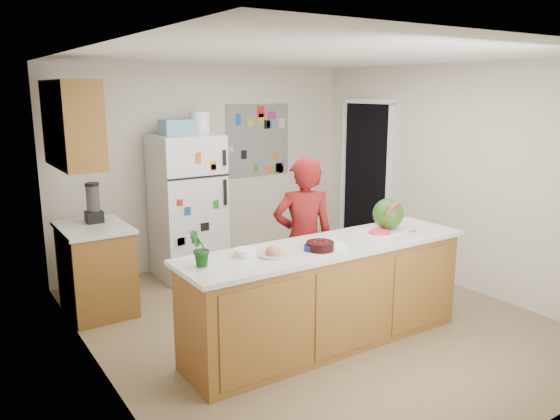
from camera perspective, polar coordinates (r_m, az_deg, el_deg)
floor at (r=5.49m, az=3.24°, el=-11.41°), size 4.00×4.50×0.02m
wall_back at (r=7.03m, az=-7.64°, el=4.51°), size 4.00×0.02×2.50m
wall_left at (r=4.26m, az=-18.87°, el=-1.28°), size 0.02×4.50×2.50m
wall_right at (r=6.50m, az=17.83°, el=3.37°), size 0.02×4.50×2.50m
ceiling at (r=5.03m, az=3.61°, el=15.84°), size 4.00×4.50×0.02m
doorway at (r=7.50m, az=9.00°, el=3.19°), size 0.03×0.85×2.04m
peninsula_base at (r=4.84m, az=4.93°, el=-9.05°), size 2.60×0.62×0.88m
peninsula_top at (r=4.69m, az=5.04°, el=-3.82°), size 2.68×0.70×0.04m
side_counter_base at (r=5.82m, az=-18.64°, el=-6.05°), size 0.60×0.80×0.86m
side_counter_top at (r=5.69m, az=-18.95°, el=-1.75°), size 0.64×0.84×0.04m
upper_cabinets at (r=5.47m, az=-20.91°, el=8.39°), size 0.35×1.00×0.80m
refrigerator at (r=6.58m, az=-9.64°, el=0.35°), size 0.75×0.70×1.70m
fridge_top_bin at (r=6.41m, az=-10.77°, el=8.49°), size 0.35×0.28×0.18m
photo_collage at (r=7.33m, az=-2.31°, el=7.30°), size 0.95×0.01×0.95m
person at (r=5.22m, az=2.46°, el=-3.18°), size 0.69×0.59×1.61m
blender_appliance at (r=5.78m, az=-18.93°, el=0.60°), size 0.13×0.13×0.38m
cutting_board at (r=5.18m, az=10.85°, el=-2.14°), size 0.48×0.38×0.01m
watermelon at (r=5.20m, az=11.25°, el=-0.39°), size 0.29×0.29×0.29m
watermelon_slice at (r=5.06m, az=10.35°, el=-2.25°), size 0.19×0.19×0.02m
cherry_bowl at (r=4.51m, az=4.21°, el=-3.76°), size 0.29×0.29×0.07m
white_bowl at (r=4.34m, az=-3.66°, el=-4.45°), size 0.21×0.21×0.06m
cobalt_bowl at (r=4.49m, az=3.23°, el=-3.94°), size 0.15×0.15×0.05m
plate at (r=4.35m, az=-0.74°, el=-4.72°), size 0.31×0.31×0.02m
paper_towel at (r=4.62m, az=5.79°, el=-3.73°), size 0.21×0.20×0.02m
keys at (r=5.22m, az=13.55°, el=-2.14°), size 0.10×0.06×0.01m
potted_plant at (r=4.10m, az=-8.43°, el=-4.01°), size 0.16×0.14×0.28m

